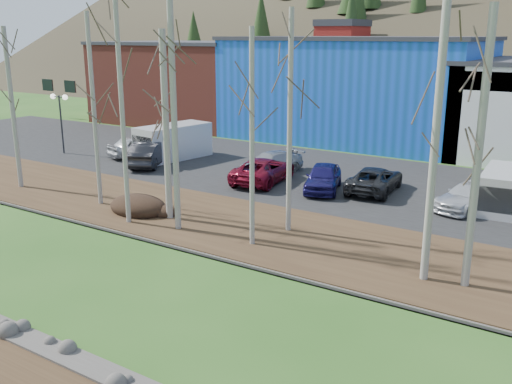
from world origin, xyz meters
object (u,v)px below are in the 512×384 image
Objects in this scene: car_1 at (149,153)px; car_4 at (323,177)px; street_lamp at (60,107)px; van_white at (503,190)px; car_2 at (263,170)px; car_6 at (469,196)px; car_5 at (375,179)px; car_0 at (139,146)px; van_grey at (171,142)px; car_3 at (270,163)px.

car_4 is (12.40, 0.57, -0.06)m from car_1.
van_white is (29.36, 2.58, -2.36)m from street_lamp.
car_2 is 12.83m from van_white.
car_6 is at bearing 177.02° from car_2.
van_white is (1.37, 0.77, 0.33)m from car_6.
car_1 is 14.98m from car_5.
car_4 is 0.95× the size of van_white.
street_lamp is 0.96× the size of car_0.
car_0 reaches higher than car_2.
van_grey is at bearing 17.31° from street_lamp.
car_5 is at bearing 7.30° from van_grey.
van_grey is at bearing 175.54° from van_white.
street_lamp is 0.82× the size of car_2.
car_4 is (3.75, 0.23, 0.02)m from car_2.
street_lamp is 8.61m from van_grey.
car_2 is at bearing -175.93° from van_white.
car_0 is at bearing -163.76° from car_6.
car_6 is 1.61m from van_white.
car_2 is at bearing -3.86° from van_grey.
car_6 is (5.13, -0.55, -0.03)m from car_5.
car_4 is 0.98× the size of car_6.
car_6 is at bearing 6.11° from van_grey.
car_5 is (7.04, -0.56, 0.03)m from car_3.
car_4 is 9.09m from van_white.
car_3 is at bearing 138.34° from car_4.
car_0 is at bearing -5.66° from car_5.
van_grey reaches higher than car_1.
van_grey is at bearing -159.98° from car_3.
car_2 is 1.15× the size of car_3.
car_6 is 0.97× the size of van_white.
car_0 is 1.00× the size of car_6.
car_6 is (7.58, 0.80, -0.09)m from car_4.
car_2 is 1.06× the size of car_5.
street_lamp reaches higher than van_white.
car_0 is 3.09m from car_1.
van_grey is at bearing -165.61° from car_6.
car_1 reaches higher than car_5.
car_1 is (2.58, -1.70, 0.04)m from car_0.
car_4 is 7.62m from car_6.
car_4 reaches higher than car_3.
car_5 is at bearing 3.91° from street_lamp.
van_grey is (-8.79, 1.97, 0.45)m from car_2.
car_3 is 0.92× the size of car_5.
car_4 is at bearing 0.87° from van_grey.
car_3 is (15.81, 2.92, -2.68)m from street_lamp.
car_1 is (8.01, 0.44, -2.54)m from street_lamp.
street_lamp is at bearing -150.72° from car_3.
car_5 is at bearing 14.28° from car_3.
car_2 is (8.65, 0.34, -0.08)m from car_1.
car_0 is 17.44m from car_5.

